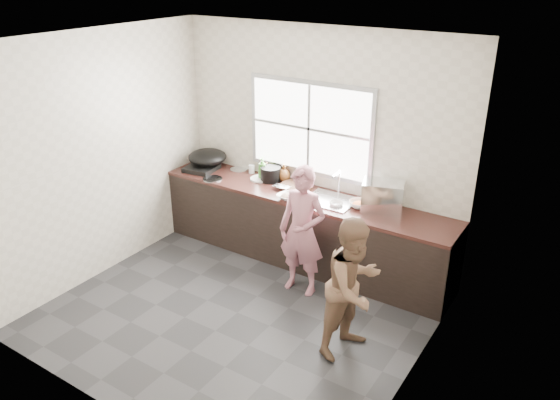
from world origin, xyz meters
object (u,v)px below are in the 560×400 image
Objects in this scene: bowl_held at (336,204)px; glass_jar at (252,169)px; plate_food at (260,179)px; bottle_green at (262,168)px; black_pot at (271,174)px; burner at (201,168)px; bowl_mince at (287,197)px; pot_lid_right at (239,169)px; cutting_board at (297,186)px; bottle_brown_tall at (267,170)px; bottle_brown_short at (284,173)px; woman at (302,235)px; pot_lid_left at (213,179)px; bowl_crabs at (359,205)px; person_side at (354,287)px; wok at (207,157)px; dish_rack at (383,196)px.

bowl_held is 1.40m from glass_jar.
plate_food is 0.92× the size of bottle_green.
black_pot is 0.66× the size of burner.
bowl_mince reaches higher than pot_lid_right.
cutting_board is 2.31× the size of bottle_brown_tall.
cutting_board is at bearing -22.67° from bottle_brown_short.
bottle_brown_tall is at bearing 84.36° from plate_food.
pot_lid_left is at bearing 163.66° from woman.
burner reaches higher than pot_lid_right.
black_pot is 1.28× the size of bottle_brown_short.
bowl_crabs is 1.77× the size of glass_jar.
person_side is 6.99× the size of bottle_brown_short.
bowl_mince is (0.08, -0.34, 0.01)m from cutting_board.
pot_lid_left is at bearing -151.07° from black_pot.
cutting_board is 1.05m from pot_lid_left.
wok is 0.43m from pot_lid_right.
woman is 1.21m from plate_food.
bottle_green is at bearing -11.53° from pot_lid_right.
bottle_green is at bearing 168.52° from bowl_held.
black_pot is at bearing 4.59° from wok.
wok is at bearing 162.80° from dish_rack.
wok reaches higher than bowl_held.
burner is at bearing -155.02° from glass_jar.
bowl_held is 1.60m from pot_lid_right.
dish_rack is at bearing 27.94° from person_side.
black_pot is at bearing -3.92° from bottle_green.
pot_lid_left is (-0.62, -0.34, -0.08)m from black_pot.
pot_lid_left is (0.30, -0.27, -0.15)m from wok.
bowl_held is 1.64m from pot_lid_left.
black_pot reaches higher than glass_jar.
cutting_board is at bearing 160.30° from dish_rack.
bottle_green is 1.42× the size of bottle_brown_short.
woman is at bearing -35.07° from bottle_green.
black_pot is 0.57m from pot_lid_right.
pot_lid_left is (-1.49, 0.34, 0.20)m from woman.
bottle_brown_tall is (-1.87, 1.38, 0.28)m from person_side.
burner is 0.86× the size of dish_rack.
glass_jar is (-0.48, 0.00, -0.04)m from bottle_brown_short.
burner is (-0.94, -0.18, -0.06)m from black_pot.
burner is at bearing -161.53° from bottle_brown_tall.
cutting_board is 1.56× the size of plate_food.
pot_lid_left is at bearing -99.00° from pot_lid_right.
burner is at bearing -100.40° from wok.
bowl_held is at bearing -4.39° from wok.
wok is at bearing -174.03° from bottle_green.
bowl_held reaches higher than pot_lid_right.
dish_rack is at bearing -4.86° from bottle_brown_tall.
pot_lid_left is (-0.49, -0.35, -0.13)m from bottle_green.
bottle_green is at bearing -21.32° from glass_jar.
bottle_brown_tall is 0.88× the size of bottle_brown_short.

